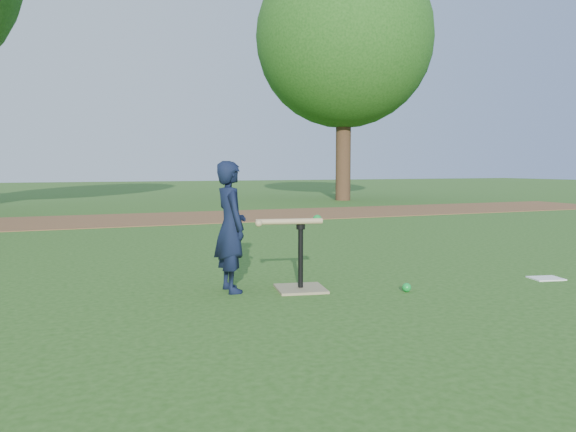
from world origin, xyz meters
name	(u,v)px	position (x,y,z in m)	size (l,w,h in m)	color
ground	(330,285)	(0.00, 0.00, 0.00)	(80.00, 80.00, 0.00)	#285116
dirt_strip	(175,218)	(0.00, 7.50, 0.01)	(24.00, 3.00, 0.01)	brown
child	(231,227)	(-0.94, 0.10, 0.58)	(0.43, 0.28, 1.17)	black
wiffle_ball_ground	(407,287)	(0.50, -0.52, 0.04)	(0.08, 0.08, 0.08)	#0D942E
clipboard	(546,278)	(2.12, -0.56, 0.01)	(0.30, 0.23, 0.01)	white
batting_tee	(301,278)	(-0.34, -0.09, 0.11)	(0.50, 0.50, 0.61)	#92835D
swing_action	(292,221)	(-0.43, -0.11, 0.63)	(0.67, 0.17, 0.08)	tan
tree_right	(344,39)	(6.50, 12.00, 5.29)	(5.80, 5.80, 8.21)	#382316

